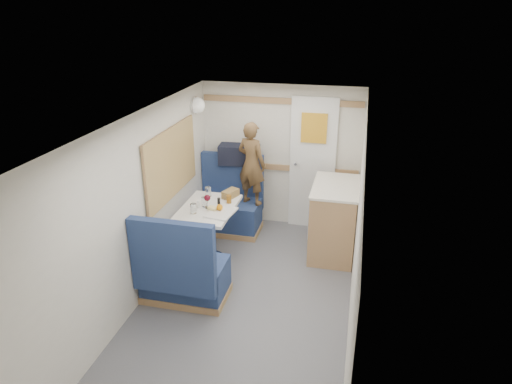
% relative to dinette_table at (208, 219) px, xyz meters
% --- Properties ---
extents(floor, '(4.50, 4.50, 0.00)m').
position_rel_dinette_table_xyz_m(floor, '(0.65, -1.00, -0.57)').
color(floor, '#515156').
rests_on(floor, ground).
extents(ceiling, '(4.50, 4.50, 0.00)m').
position_rel_dinette_table_xyz_m(ceiling, '(0.65, -1.00, 1.43)').
color(ceiling, silver).
rests_on(ceiling, wall_back).
extents(wall_back, '(2.20, 0.02, 2.00)m').
position_rel_dinette_table_xyz_m(wall_back, '(0.65, 1.25, 0.43)').
color(wall_back, silver).
rests_on(wall_back, floor).
extents(wall_left, '(0.02, 4.50, 2.00)m').
position_rel_dinette_table_xyz_m(wall_left, '(-0.45, -1.00, 0.43)').
color(wall_left, silver).
rests_on(wall_left, floor).
extents(wall_right, '(0.02, 4.50, 2.00)m').
position_rel_dinette_table_xyz_m(wall_right, '(1.75, -1.00, 0.43)').
color(wall_right, silver).
rests_on(wall_right, floor).
extents(oak_trim_low, '(2.15, 0.02, 0.08)m').
position_rel_dinette_table_xyz_m(oak_trim_low, '(0.65, 1.23, 0.28)').
color(oak_trim_low, '#9C7D46').
rests_on(oak_trim_low, wall_back).
extents(oak_trim_high, '(2.15, 0.02, 0.08)m').
position_rel_dinette_table_xyz_m(oak_trim_high, '(0.65, 1.23, 1.21)').
color(oak_trim_high, '#9C7D46').
rests_on(oak_trim_high, wall_back).
extents(side_window, '(0.04, 1.30, 0.72)m').
position_rel_dinette_table_xyz_m(side_window, '(-0.43, 0.00, 0.68)').
color(side_window, '#94A38A').
rests_on(side_window, wall_left).
extents(rear_door, '(0.62, 0.12, 1.86)m').
position_rel_dinette_table_xyz_m(rear_door, '(1.10, 1.22, 0.41)').
color(rear_door, white).
rests_on(rear_door, wall_back).
extents(dinette_table, '(0.62, 0.92, 0.72)m').
position_rel_dinette_table_xyz_m(dinette_table, '(0.00, 0.00, 0.00)').
color(dinette_table, white).
rests_on(dinette_table, floor).
extents(bench_far, '(0.90, 0.59, 1.05)m').
position_rel_dinette_table_xyz_m(bench_far, '(-0.00, 0.86, -0.27)').
color(bench_far, '#17244A').
rests_on(bench_far, floor).
extents(bench_near, '(0.90, 0.59, 1.05)m').
position_rel_dinette_table_xyz_m(bench_near, '(-0.00, -0.86, -0.27)').
color(bench_near, '#17244A').
rests_on(bench_near, floor).
extents(ledge, '(0.90, 0.14, 0.04)m').
position_rel_dinette_table_xyz_m(ledge, '(-0.00, 1.12, 0.31)').
color(ledge, '#9C7D46').
rests_on(ledge, bench_far).
extents(dome_light, '(0.20, 0.20, 0.20)m').
position_rel_dinette_table_xyz_m(dome_light, '(-0.39, 0.85, 1.18)').
color(dome_light, white).
rests_on(dome_light, wall_left).
extents(galley_counter, '(0.57, 0.92, 0.92)m').
position_rel_dinette_table_xyz_m(galley_counter, '(1.47, 0.55, -0.10)').
color(galley_counter, '#9C7D46').
rests_on(galley_counter, floor).
extents(person, '(0.48, 0.40, 1.13)m').
position_rel_dinette_table_xyz_m(person, '(0.33, 0.84, 0.45)').
color(person, brown).
rests_on(person, bench_far).
extents(duffel_bag, '(0.58, 0.31, 0.27)m').
position_rel_dinette_table_xyz_m(duffel_bag, '(0.09, 1.12, 0.47)').
color(duffel_bag, black).
rests_on(duffel_bag, ledge).
extents(tray, '(0.33, 0.41, 0.02)m').
position_rel_dinette_table_xyz_m(tray, '(0.21, -0.13, 0.16)').
color(tray, white).
rests_on(tray, dinette_table).
extents(orange_fruit, '(0.07, 0.07, 0.07)m').
position_rel_dinette_table_xyz_m(orange_fruit, '(0.18, -0.09, 0.21)').
color(orange_fruit, orange).
rests_on(orange_fruit, tray).
extents(cheese_block, '(0.12, 0.09, 0.04)m').
position_rel_dinette_table_xyz_m(cheese_block, '(0.09, -0.09, 0.19)').
color(cheese_block, '#D3C57A').
rests_on(cheese_block, tray).
extents(wine_glass, '(0.08, 0.08, 0.17)m').
position_rel_dinette_table_xyz_m(wine_glass, '(0.01, -0.02, 0.28)').
color(wine_glass, white).
rests_on(wine_glass, dinette_table).
extents(tumbler_left, '(0.07, 0.07, 0.12)m').
position_rel_dinette_table_xyz_m(tumbler_left, '(-0.11, -0.20, 0.21)').
color(tumbler_left, silver).
rests_on(tumbler_left, dinette_table).
extents(tumbler_mid, '(0.07, 0.07, 0.12)m').
position_rel_dinette_table_xyz_m(tumbler_mid, '(-0.10, 0.32, 0.21)').
color(tumbler_mid, silver).
rests_on(tumbler_mid, dinette_table).
extents(tumbler_right, '(0.07, 0.07, 0.12)m').
position_rel_dinette_table_xyz_m(tumbler_right, '(-0.04, 0.01, 0.21)').
color(tumbler_right, white).
rests_on(tumbler_right, dinette_table).
extents(beer_glass, '(0.06, 0.06, 0.10)m').
position_rel_dinette_table_xyz_m(beer_glass, '(0.21, 0.18, 0.20)').
color(beer_glass, brown).
rests_on(beer_glass, dinette_table).
extents(pepper_grinder, '(0.04, 0.04, 0.09)m').
position_rel_dinette_table_xyz_m(pepper_grinder, '(0.11, 0.08, 0.20)').
color(pepper_grinder, black).
rests_on(pepper_grinder, dinette_table).
extents(salt_grinder, '(0.04, 0.04, 0.09)m').
position_rel_dinette_table_xyz_m(salt_grinder, '(-0.11, -0.04, 0.20)').
color(salt_grinder, white).
rests_on(salt_grinder, dinette_table).
extents(bread_loaf, '(0.19, 0.25, 0.09)m').
position_rel_dinette_table_xyz_m(bread_loaf, '(0.18, 0.36, 0.20)').
color(bread_loaf, brown).
rests_on(bread_loaf, dinette_table).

